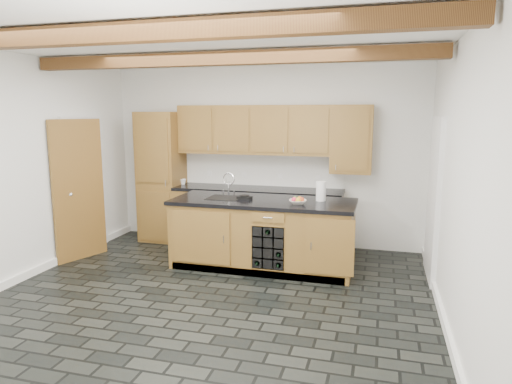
{
  "coord_description": "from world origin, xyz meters",
  "views": [
    {
      "loc": [
        1.81,
        -4.53,
        2.08
      ],
      "look_at": [
        0.34,
        0.8,
        1.12
      ],
      "focal_mm": 32.0,
      "sensor_mm": 36.0,
      "label": 1
    }
  ],
  "objects_px": {
    "fruit_bowl": "(298,202)",
    "kitchen_scale": "(245,197)",
    "paper_towel": "(321,191)",
    "island": "(263,234)"
  },
  "relations": [
    {
      "from": "island",
      "to": "kitchen_scale",
      "type": "height_order",
      "value": "kitchen_scale"
    },
    {
      "from": "island",
      "to": "kitchen_scale",
      "type": "bearing_deg",
      "value": -175.42
    },
    {
      "from": "island",
      "to": "fruit_bowl",
      "type": "relative_size",
      "value": 11.11
    },
    {
      "from": "kitchen_scale",
      "to": "paper_towel",
      "type": "xyz_separation_m",
      "value": [
        1.01,
        0.18,
        0.1
      ]
    },
    {
      "from": "fruit_bowl",
      "to": "kitchen_scale",
      "type": "bearing_deg",
      "value": 170.71
    },
    {
      "from": "kitchen_scale",
      "to": "fruit_bowl",
      "type": "relative_size",
      "value": 0.92
    },
    {
      "from": "kitchen_scale",
      "to": "paper_towel",
      "type": "bearing_deg",
      "value": 18.21
    },
    {
      "from": "island",
      "to": "paper_towel",
      "type": "bearing_deg",
      "value": 11.69
    },
    {
      "from": "kitchen_scale",
      "to": "fruit_bowl",
      "type": "distance_m",
      "value": 0.76
    },
    {
      "from": "kitchen_scale",
      "to": "paper_towel",
      "type": "relative_size",
      "value": 0.79
    }
  ]
}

